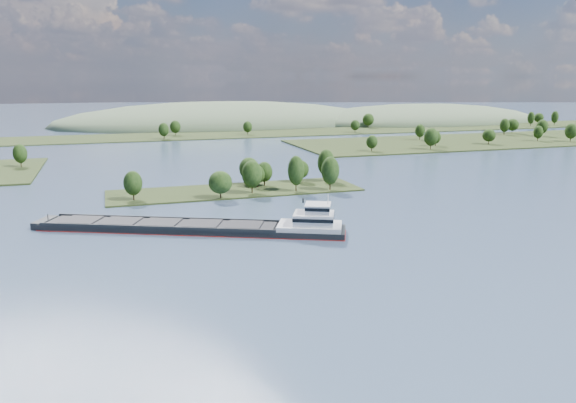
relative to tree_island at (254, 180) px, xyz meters
name	(u,v)px	position (x,y,z in m)	size (l,w,h in m)	color
ground	(279,229)	(-7.47, -58.77, -4.45)	(1800.00, 1800.00, 0.00)	#3A4C64
tree_island	(254,180)	(0.00, 0.00, 0.00)	(100.00, 33.30, 15.36)	black
right_bank	(513,139)	(224.34, 120.91, -3.36)	(320.00, 90.00, 14.80)	black
back_shoreline	(182,135)	(0.15, 221.02, -3.74)	(900.00, 60.00, 14.92)	black
hill_east	(422,122)	(252.53, 291.23, -4.45)	(260.00, 140.00, 36.00)	#46583D
hill_west	(223,124)	(52.53, 321.23, -4.45)	(320.00, 160.00, 44.00)	#46583D
cargo_barge	(210,226)	(-27.77, -54.94, -2.85)	(90.05, 49.01, 12.70)	black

